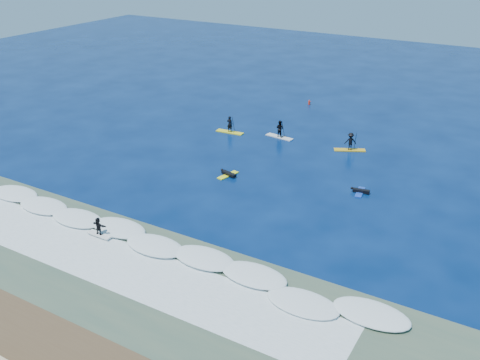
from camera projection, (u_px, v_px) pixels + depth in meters
The scene contains 12 objects.
ground at pixel (217, 192), 47.30m from camera, with size 160.00×160.00×0.00m, color #03163F.
wet_sand_strip at pixel (15, 337), 30.50m from camera, with size 90.00×5.00×0.08m, color #4F3925.
shallow_water at pixel (107, 271), 36.36m from camera, with size 90.00×13.00×0.01m, color #3C5343.
breaking_wave at pixel (145, 244), 39.49m from camera, with size 40.00×6.00×0.30m, color white.
whitewater at pixel (117, 264), 37.14m from camera, with size 34.00×5.00×0.02m, color silver.
sup_paddler_left at pixel (230, 127), 60.96m from camera, with size 3.29×1.04×2.27m.
sup_paddler_center at pixel (280, 130), 59.45m from camera, with size 3.34×1.23×2.29m.
sup_paddler_right at pixel (350, 143), 55.90m from camera, with size 3.28×2.18×2.28m.
prone_paddler_near at pixel (228, 174), 50.43m from camera, with size 1.85×2.41×0.49m.
prone_paddler_far at pixel (360, 191), 47.15m from camera, with size 1.70×2.19×0.45m.
wave_surfer at pixel (99, 227), 40.08m from camera, with size 2.07×0.57×1.50m.
marker_buoy at pixel (309, 102), 70.91m from camera, with size 0.30×0.30×0.71m.
Camera 1 is at (23.13, -35.54, 21.08)m, focal length 40.00 mm.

